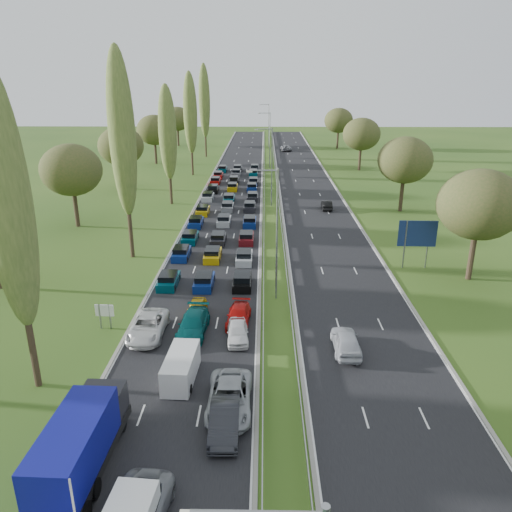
{
  "coord_description": "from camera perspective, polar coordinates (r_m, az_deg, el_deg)",
  "views": [
    {
      "loc": [
        3.37,
        1.11,
        19.24
      ],
      "look_at": [
        2.53,
        50.3,
        1.5
      ],
      "focal_mm": 35.0,
      "sensor_mm": 36.0,
      "label": 1
    }
  ],
  "objects": [
    {
      "name": "direction_sign",
      "position": [
        54.8,
        17.95,
        2.22
      ],
      "size": [
        4.0,
        0.22,
        5.2
      ],
      "color": "gray",
      "rests_on": "ground"
    },
    {
      "name": "lamp_columns",
      "position": [
        78.03,
        1.82,
        10.05
      ],
      "size": [
        0.18,
        140.18,
        12.0
      ],
      "color": "gray",
      "rests_on": "ground"
    },
    {
      "name": "ground",
      "position": [
        81.21,
        1.75,
        6.12
      ],
      "size": [
        260.0,
        260.0,
        0.0
      ],
      "primitive_type": "plane",
      "color": "#2A4C17",
      "rests_on": "ground"
    },
    {
      "name": "far_car_0",
      "position": [
        37.94,
        10.27,
        -9.56
      ],
      "size": [
        1.93,
        4.73,
        1.61
      ],
      "primitive_type": "imported",
      "rotation": [
        0.0,
        0.0,
        3.13
      ],
      "color": "#B1B4BB",
      "rests_on": "far_carriageway"
    },
    {
      "name": "near_car_7",
      "position": [
        40.06,
        -7.19,
        -7.76
      ],
      "size": [
        2.42,
        5.44,
        1.55
      ],
      "primitive_type": "imported",
      "rotation": [
        0.0,
        0.0,
        -0.05
      ],
      "color": "#054A4B",
      "rests_on": "near_carriageway"
    },
    {
      "name": "near_car_12",
      "position": [
        38.91,
        -2.11,
        -8.64
      ],
      "size": [
        1.89,
        4.13,
        1.37
      ],
      "primitive_type": "imported",
      "rotation": [
        0.0,
        0.0,
        0.07
      ],
      "color": "white",
      "rests_on": "near_carriageway"
    },
    {
      "name": "white_van_rear",
      "position": [
        34.61,
        -8.52,
        -12.3
      ],
      "size": [
        1.83,
        4.67,
        1.88
      ],
      "rotation": [
        0.0,
        0.0,
        -0.05
      ],
      "color": "silver",
      "rests_on": "near_carriageway"
    },
    {
      "name": "near_car_10",
      "position": [
        31.58,
        -3.06,
        -15.87
      ],
      "size": [
        2.72,
        5.82,
        1.61
      ],
      "primitive_type": "imported",
      "rotation": [
        0.0,
        0.0,
        0.01
      ],
      "color": "#A0A5A9",
      "rests_on": "near_carriageway"
    },
    {
      "name": "far_car_2",
      "position": [
        140.39,
        3.44,
        12.25
      ],
      "size": [
        2.95,
        5.78,
        1.56
      ],
      "primitive_type": "imported",
      "rotation": [
        0.0,
        0.0,
        3.21
      ],
      "color": "gray",
      "rests_on": "far_carriageway"
    },
    {
      "name": "near_carriageway",
      "position": [
        83.82,
        -2.92,
        6.54
      ],
      "size": [
        10.5,
        215.0,
        0.04
      ],
      "primitive_type": "cube",
      "color": "black",
      "rests_on": "ground"
    },
    {
      "name": "far_carriageway",
      "position": [
        84.01,
        6.37,
        6.47
      ],
      "size": [
        10.5,
        215.0,
        0.04
      ],
      "primitive_type": "cube",
      "color": "black",
      "rests_on": "ground"
    },
    {
      "name": "near_car_8",
      "position": [
        42.75,
        -6.76,
        -6.06
      ],
      "size": [
        1.59,
        3.87,
        1.31
      ],
      "primitive_type": "imported",
      "rotation": [
        0.0,
        0.0,
        0.01
      ],
      "color": "#BE990C",
      "rests_on": "near_carriageway"
    },
    {
      "name": "woodland_left",
      "position": [
        67.54,
        -21.36,
        8.63
      ],
      "size": [
        8.0,
        166.0,
        11.1
      ],
      "color": "#2D2116",
      "rests_on": "ground"
    },
    {
      "name": "far_car_1",
      "position": [
        77.53,
        8.07,
        5.8
      ],
      "size": [
        1.51,
        4.17,
        1.37
      ],
      "primitive_type": "imported",
      "rotation": [
        0.0,
        0.0,
        3.13
      ],
      "color": "black",
      "rests_on": "far_carriageway"
    },
    {
      "name": "central_reservation",
      "position": [
        83.52,
        1.74,
        6.89
      ],
      "size": [
        2.36,
        215.0,
        0.32
      ],
      "color": "gray",
      "rests_on": "ground"
    },
    {
      "name": "near_car_9",
      "position": [
        29.99,
        -3.6,
        -18.14
      ],
      "size": [
        1.76,
        4.82,
        1.58
      ],
      "primitive_type": "imported",
      "rotation": [
        0.0,
        0.0,
        0.02
      ],
      "color": "black",
      "rests_on": "near_carriageway"
    },
    {
      "name": "blue_lorry",
      "position": [
        28.22,
        -19.25,
        -19.42
      ],
      "size": [
        2.39,
        8.6,
        3.63
      ],
      "rotation": [
        0.0,
        0.0,
        -0.03
      ],
      "color": "black",
      "rests_on": "near_carriageway"
    },
    {
      "name": "info_sign",
      "position": [
        42.03,
        -16.92,
        -6.26
      ],
      "size": [
        1.5,
        0.17,
        2.1
      ],
      "color": "gray",
      "rests_on": "ground"
    },
    {
      "name": "poplar_row",
      "position": [
        69.03,
        -11.81,
        13.73
      ],
      "size": [
        2.8,
        127.8,
        22.44
      ],
      "color": "#2D2116",
      "rests_on": "ground"
    },
    {
      "name": "near_car_11",
      "position": [
        41.38,
        -2.0,
        -6.84
      ],
      "size": [
        2.12,
        4.64,
        1.32
      ],
      "primitive_type": "imported",
      "rotation": [
        0.0,
        0.0,
        -0.06
      ],
      "color": "#AF0D0A",
      "rests_on": "near_carriageway"
    },
    {
      "name": "near_car_2",
      "position": [
        40.35,
        -12.27,
        -7.85
      ],
      "size": [
        2.63,
        5.68,
        1.58
      ],
      "primitive_type": "imported",
      "rotation": [
        0.0,
        0.0,
        0.0
      ],
      "color": "silver",
      "rests_on": "near_carriageway"
    },
    {
      "name": "traffic_queue_fill",
      "position": [
        78.82,
        -3.2,
        6.0
      ],
      "size": [
        9.12,
        67.51,
        0.8
      ],
      "color": "#053F4C",
      "rests_on": "ground"
    },
    {
      "name": "woodland_right",
      "position": [
        69.7,
        18.43,
        9.28
      ],
      "size": [
        8.0,
        153.0,
        11.1
      ],
      "color": "#2D2116",
      "rests_on": "ground"
    }
  ]
}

